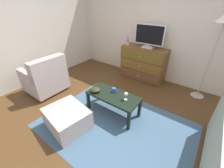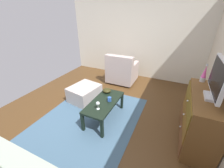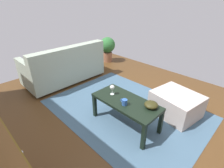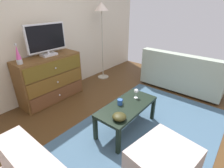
{
  "view_description": "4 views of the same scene",
  "coord_description": "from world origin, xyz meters",
  "px_view_note": "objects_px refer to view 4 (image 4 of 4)",
  "views": [
    {
      "loc": [
        1.23,
        -1.69,
        1.97
      ],
      "look_at": [
        -0.16,
        0.2,
        0.57
      ],
      "focal_mm": 22.58,
      "sensor_mm": 36.0,
      "label": 1
    },
    {
      "loc": [
        2.04,
        1.22,
        2.04
      ],
      "look_at": [
        -0.27,
        0.15,
        0.73
      ],
      "focal_mm": 22.91,
      "sensor_mm": 36.0,
      "label": 2
    },
    {
      "loc": [
        -1.34,
        1.65,
        1.77
      ],
      "look_at": [
        0.2,
        0.12,
        0.62
      ],
      "focal_mm": 26.93,
      "sensor_mm": 36.0,
      "label": 3
    },
    {
      "loc": [
        -1.85,
        -1.11,
        1.81
      ],
      "look_at": [
        -0.26,
        0.19,
        0.82
      ],
      "focal_mm": 27.46,
      "sensor_mm": 36.0,
      "label": 4
    }
  ],
  "objects_px": {
    "wine_glass": "(136,91)",
    "ottoman": "(163,163)",
    "couch_large": "(182,74)",
    "coffee_table": "(127,108)",
    "lava_lamp": "(18,55)",
    "mug": "(120,102)",
    "dresser": "(50,79)",
    "tv": "(46,39)",
    "standing_lamp": "(102,14)",
    "bowl_decorative": "(119,117)"
  },
  "relations": [
    {
      "from": "wine_glass",
      "to": "ottoman",
      "type": "distance_m",
      "value": 1.11
    },
    {
      "from": "couch_large",
      "to": "ottoman",
      "type": "distance_m",
      "value": 2.47
    },
    {
      "from": "couch_large",
      "to": "coffee_table",
      "type": "bearing_deg",
      "value": 175.37
    },
    {
      "from": "lava_lamp",
      "to": "couch_large",
      "type": "xyz_separation_m",
      "value": [
        2.67,
        -1.8,
        -0.7
      ]
    },
    {
      "from": "coffee_table",
      "to": "couch_large",
      "type": "height_order",
      "value": "couch_large"
    },
    {
      "from": "lava_lamp",
      "to": "mug",
      "type": "xyz_separation_m",
      "value": [
        0.65,
        -1.55,
        -0.57
      ]
    },
    {
      "from": "coffee_table",
      "to": "wine_glass",
      "type": "xyz_separation_m",
      "value": [
        0.27,
        0.02,
        0.17
      ]
    },
    {
      "from": "dresser",
      "to": "lava_lamp",
      "type": "bearing_deg",
      "value": -175.11
    },
    {
      "from": "dresser",
      "to": "couch_large",
      "type": "distance_m",
      "value": 2.85
    },
    {
      "from": "tv",
      "to": "standing_lamp",
      "type": "bearing_deg",
      "value": -2.92
    },
    {
      "from": "lava_lamp",
      "to": "coffee_table",
      "type": "distance_m",
      "value": 1.91
    },
    {
      "from": "lava_lamp",
      "to": "coffee_table",
      "type": "xyz_separation_m",
      "value": [
        0.7,
        -1.65,
        -0.67
      ]
    },
    {
      "from": "dresser",
      "to": "bowl_decorative",
      "type": "xyz_separation_m",
      "value": [
        -0.15,
        -1.8,
        0.02
      ]
    },
    {
      "from": "mug",
      "to": "standing_lamp",
      "type": "distance_m",
      "value": 2.31
    },
    {
      "from": "tv",
      "to": "wine_glass",
      "type": "height_order",
      "value": "tv"
    },
    {
      "from": "bowl_decorative",
      "to": "ottoman",
      "type": "distance_m",
      "value": 0.73
    },
    {
      "from": "dresser",
      "to": "wine_glass",
      "type": "height_order",
      "value": "dresser"
    },
    {
      "from": "wine_glass",
      "to": "mug",
      "type": "bearing_deg",
      "value": 166.15
    },
    {
      "from": "dresser",
      "to": "lava_lamp",
      "type": "xyz_separation_m",
      "value": [
        -0.51,
        -0.04,
        0.59
      ]
    },
    {
      "from": "dresser",
      "to": "tv",
      "type": "relative_size",
      "value": 1.59
    },
    {
      "from": "tv",
      "to": "lava_lamp",
      "type": "relative_size",
      "value": 2.3
    },
    {
      "from": "wine_glass",
      "to": "dresser",
      "type": "bearing_deg",
      "value": 105.47
    },
    {
      "from": "dresser",
      "to": "standing_lamp",
      "type": "height_order",
      "value": "standing_lamp"
    },
    {
      "from": "lava_lamp",
      "to": "standing_lamp",
      "type": "xyz_separation_m",
      "value": [
        1.99,
        -0.0,
        0.51
      ]
    },
    {
      "from": "coffee_table",
      "to": "standing_lamp",
      "type": "distance_m",
      "value": 2.4
    },
    {
      "from": "coffee_table",
      "to": "bowl_decorative",
      "type": "distance_m",
      "value": 0.38
    },
    {
      "from": "coffee_table",
      "to": "wine_glass",
      "type": "bearing_deg",
      "value": 3.55
    },
    {
      "from": "dresser",
      "to": "ottoman",
      "type": "distance_m",
      "value": 2.49
    },
    {
      "from": "dresser",
      "to": "bowl_decorative",
      "type": "bearing_deg",
      "value": -94.76
    },
    {
      "from": "bowl_decorative",
      "to": "ottoman",
      "type": "relative_size",
      "value": 0.26
    },
    {
      "from": "tv",
      "to": "lava_lamp",
      "type": "bearing_deg",
      "value": -173.3
    },
    {
      "from": "dresser",
      "to": "wine_glass",
      "type": "distance_m",
      "value": 1.74
    },
    {
      "from": "ottoman",
      "to": "standing_lamp",
      "type": "height_order",
      "value": "standing_lamp"
    },
    {
      "from": "standing_lamp",
      "to": "lava_lamp",
      "type": "bearing_deg",
      "value": 179.86
    },
    {
      "from": "dresser",
      "to": "tv",
      "type": "bearing_deg",
      "value": 19.94
    },
    {
      "from": "wine_glass",
      "to": "ottoman",
      "type": "bearing_deg",
      "value": -130.63
    },
    {
      "from": "dresser",
      "to": "ottoman",
      "type": "xyz_separation_m",
      "value": [
        -0.22,
        -2.47,
        -0.26
      ]
    },
    {
      "from": "coffee_table",
      "to": "couch_large",
      "type": "relative_size",
      "value": 0.59
    },
    {
      "from": "couch_large",
      "to": "dresser",
      "type": "bearing_deg",
      "value": 139.5
    },
    {
      "from": "dresser",
      "to": "wine_glass",
      "type": "bearing_deg",
      "value": -74.53
    },
    {
      "from": "couch_large",
      "to": "mug",
      "type": "bearing_deg",
      "value": 172.82
    },
    {
      "from": "dresser",
      "to": "coffee_table",
      "type": "relative_size",
      "value": 1.19
    },
    {
      "from": "wine_glass",
      "to": "tv",
      "type": "bearing_deg",
      "value": 103.17
    },
    {
      "from": "coffee_table",
      "to": "couch_large",
      "type": "distance_m",
      "value": 1.98
    },
    {
      "from": "tv",
      "to": "lava_lamp",
      "type": "height_order",
      "value": "tv"
    },
    {
      "from": "mug",
      "to": "couch_large",
      "type": "relative_size",
      "value": 0.07
    },
    {
      "from": "lava_lamp",
      "to": "wine_glass",
      "type": "relative_size",
      "value": 2.1
    },
    {
      "from": "wine_glass",
      "to": "mug",
      "type": "distance_m",
      "value": 0.33
    },
    {
      "from": "tv",
      "to": "standing_lamp",
      "type": "xyz_separation_m",
      "value": [
        1.42,
        -0.07,
        0.35
      ]
    },
    {
      "from": "ottoman",
      "to": "standing_lamp",
      "type": "xyz_separation_m",
      "value": [
        1.7,
        2.42,
        1.36
      ]
    }
  ]
}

